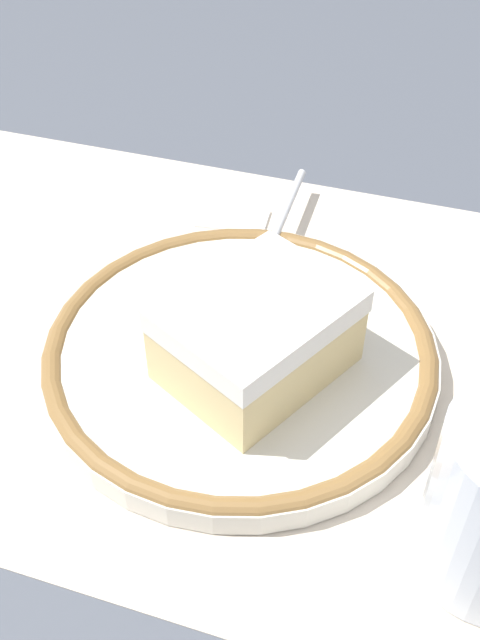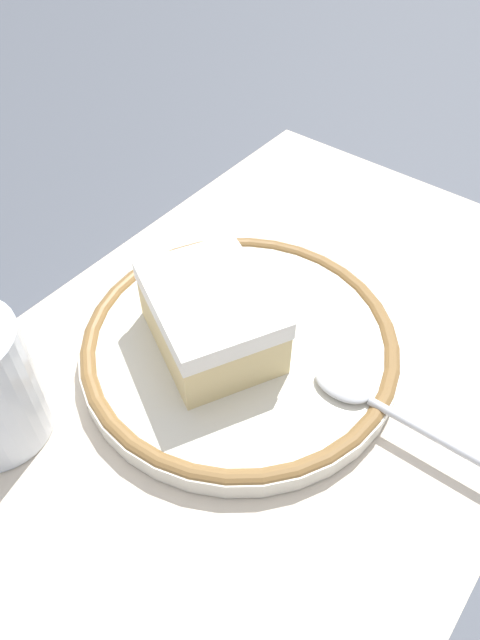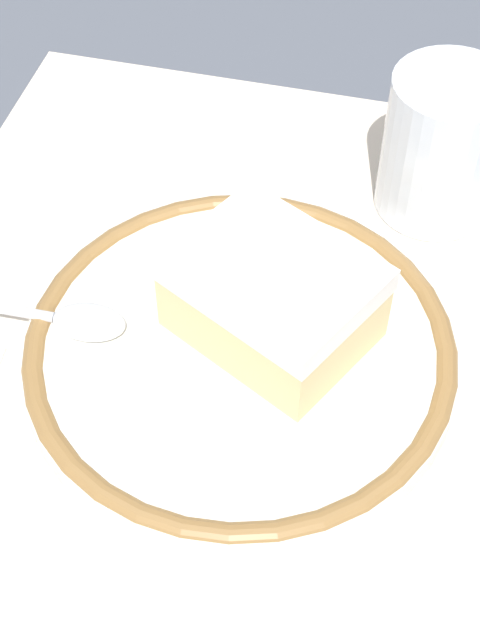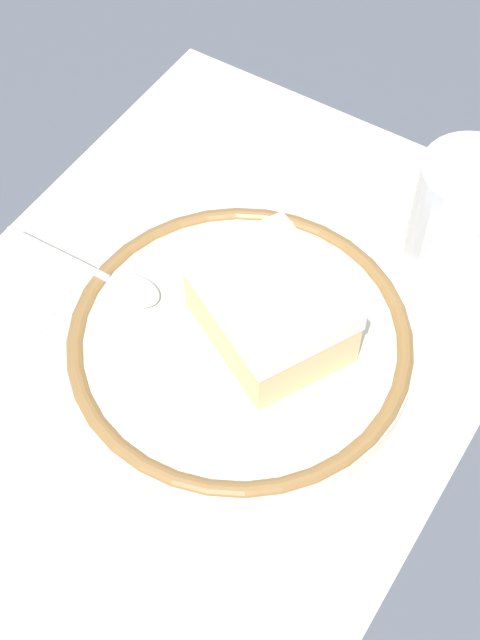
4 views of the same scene
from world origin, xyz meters
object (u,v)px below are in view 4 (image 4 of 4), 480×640
at_px(plate, 240,342).
at_px(sugar_packet, 32,309).
at_px(cake_slice, 270,309).
at_px(cup, 461,221).
at_px(spoon, 113,280).

distance_m(plate, sugar_packet, 0.15).
bearing_deg(plate, sugar_packet, -70.30).
relative_size(cake_slice, sugar_packet, 2.41).
height_order(plate, cup, cup).
height_order(plate, cake_slice, cake_slice).
xyz_separation_m(plate, cup, (-0.15, 0.08, 0.03)).
relative_size(cake_slice, spoon, 0.96).
xyz_separation_m(plate, spoon, (0.01, -0.10, 0.01)).
bearing_deg(cake_slice, spoon, -78.49).
height_order(cup, sugar_packet, cup).
distance_m(spoon, sugar_packet, 0.06).
bearing_deg(cup, plate, -29.89).
height_order(spoon, sugar_packet, spoon).
bearing_deg(sugar_packet, cake_slice, 112.70).
bearing_deg(sugar_packet, spoon, 134.81).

